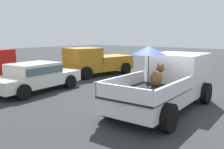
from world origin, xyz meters
name	(u,v)px	position (x,y,z in m)	size (l,w,h in m)	color
ground_plane	(162,110)	(0.00, 0.00, 0.00)	(80.00, 80.00, 0.00)	#2D3033
pickup_truck_main	(168,81)	(0.48, 0.03, 0.96)	(5.12, 2.41, 2.25)	black
pickup_truck_far	(95,62)	(4.10, 6.91, 0.87)	(5.05, 2.85, 1.80)	black
parked_sedan_near	(35,76)	(-1.09, 5.95, 0.74)	(4.43, 2.26, 1.33)	black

